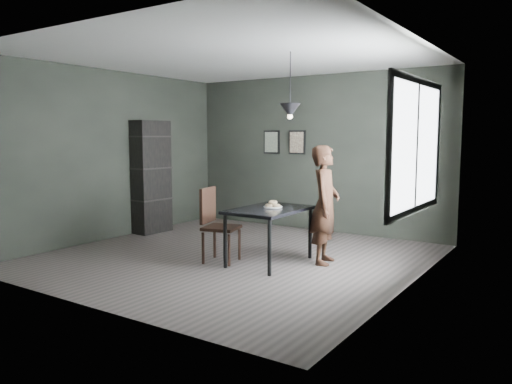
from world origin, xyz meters
The scene contains 13 objects.
ground centered at (0.00, 0.00, 0.00)m, with size 5.00×5.00×0.00m, color #36312F.
back_wall centered at (0.00, 2.50, 1.40)m, with size 5.00×0.10×2.80m, color black.
ceiling centered at (0.00, 0.00, 2.80)m, with size 5.00×5.00×0.02m.
window_assembly centered at (2.47, 0.20, 1.60)m, with size 0.04×1.96×1.56m.
cafe_table centered at (0.60, 0.00, 0.67)m, with size 0.80×1.20×0.75m.
white_plate centered at (0.62, 0.06, 0.76)m, with size 0.23×0.23×0.01m, color silver.
donut_pile centered at (0.62, 0.06, 0.79)m, with size 0.20×0.21×0.09m.
woman centered at (1.22, 0.41, 0.80)m, with size 0.58×0.38×1.60m, color black.
wood_chair centered at (-0.06, -0.33, 0.58)m, with size 0.54×0.54×1.02m.
shelf_unit centered at (-2.32, 0.69, 0.99)m, with size 0.38×0.66×1.99m, color black.
pendant_lamp centered at (0.85, 0.10, 2.05)m, with size 0.28×0.28×0.86m.
framed_print_left centered at (-0.90, 2.47, 1.60)m, with size 0.34×0.04×0.44m.
framed_print_right centered at (-0.35, 2.47, 1.60)m, with size 0.34×0.04×0.44m.
Camera 1 is at (4.12, -5.63, 1.72)m, focal length 35.00 mm.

